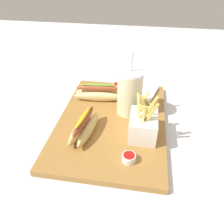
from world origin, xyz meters
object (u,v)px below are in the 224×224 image
at_px(ketchup_cup_1, 129,158).
at_px(hot_dog_1, 84,127).
at_px(fries_basket, 143,125).
at_px(hot_dog_2, 99,93).
at_px(napkin_stack, 138,91).
at_px(ketchup_cup_2, 117,86).
at_px(soda_cup, 130,93).

bearing_deg(ketchup_cup_1, hot_dog_1, 58.60).
height_order(fries_basket, hot_dog_2, fries_basket).
relative_size(hot_dog_1, napkin_stack, 1.27).
bearing_deg(ketchup_cup_1, hot_dog_2, 26.32).
xyz_separation_m(ketchup_cup_1, ketchup_cup_2, (0.37, 0.08, 0.00)).
height_order(ketchup_cup_1, ketchup_cup_2, same).
bearing_deg(hot_dog_1, ketchup_cup_2, -12.28).
xyz_separation_m(hot_dog_2, ketchup_cup_2, (0.09, -0.06, -0.01)).
relative_size(hot_dog_2, ketchup_cup_2, 5.40).
xyz_separation_m(hot_dog_1, ketchup_cup_1, (-0.09, -0.15, -0.01)).
relative_size(soda_cup, ketchup_cup_2, 6.39).
height_order(hot_dog_1, ketchup_cup_1, hot_dog_1).
xyz_separation_m(soda_cup, fries_basket, (-0.11, -0.05, -0.04)).
xyz_separation_m(hot_dog_1, hot_dog_2, (0.20, -0.00, -0.00)).
bearing_deg(fries_basket, ketchup_cup_2, 23.51).
bearing_deg(ketchup_cup_2, ketchup_cup_1, -167.35).
relative_size(fries_basket, napkin_stack, 1.13).
height_order(soda_cup, hot_dog_1, soda_cup).
bearing_deg(soda_cup, ketchup_cup_2, 22.36).
height_order(soda_cup, napkin_stack, soda_cup).
distance_m(hot_dog_2, ketchup_cup_2, 0.10).
distance_m(hot_dog_1, ketchup_cup_1, 0.17).
height_order(fries_basket, ketchup_cup_1, fries_basket).
height_order(soda_cup, hot_dog_2, soda_cup).
distance_m(ketchup_cup_1, napkin_stack, 0.36).
bearing_deg(hot_dog_2, napkin_stack, -64.04).
distance_m(soda_cup, fries_basket, 0.13).
xyz_separation_m(fries_basket, napkin_stack, (0.25, 0.03, -0.03)).
relative_size(soda_cup, ketchup_cup_1, 5.96).
bearing_deg(ketchup_cup_2, hot_dog_2, 145.99).
relative_size(ketchup_cup_1, ketchup_cup_2, 1.07).
relative_size(fries_basket, hot_dog_1, 0.89).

